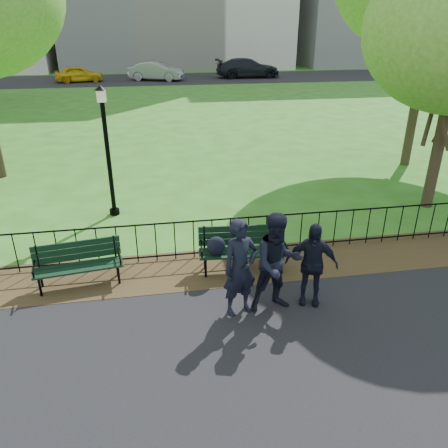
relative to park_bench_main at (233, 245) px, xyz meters
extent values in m
plane|color=#326219|center=(0.27, -1.32, -0.61)|extent=(120.00, 120.00, 0.00)
cube|color=#342715|center=(0.27, 0.18, -0.60)|extent=(60.00, 1.60, 0.01)
cube|color=black|center=(0.27, 33.68, -0.60)|extent=(70.00, 9.00, 0.01)
cylinder|color=black|center=(0.27, 0.68, 0.27)|extent=(24.00, 0.04, 0.04)
cylinder|color=black|center=(0.27, 0.68, -0.49)|extent=(24.00, 0.04, 0.04)
cylinder|color=black|center=(0.27, 0.68, -0.16)|extent=(0.02, 0.02, 0.90)
cube|color=black|center=(0.20, -0.05, -0.16)|extent=(1.82, 0.62, 0.04)
cube|color=black|center=(0.22, 0.21, 0.18)|extent=(1.78, 0.18, 0.45)
cylinder|color=black|center=(-0.59, -0.16, -0.39)|extent=(0.05, 0.05, 0.45)
cylinder|color=black|center=(0.95, -0.29, -0.39)|extent=(0.05, 0.05, 0.45)
cylinder|color=black|center=(-0.56, 0.19, -0.39)|extent=(0.05, 0.05, 0.45)
cylinder|color=black|center=(0.98, 0.06, -0.39)|extent=(0.05, 0.05, 0.45)
cylinder|color=black|center=(-0.64, 0.02, 0.01)|extent=(0.09, 0.56, 0.04)
cylinder|color=black|center=(1.03, -0.12, 0.01)|extent=(0.09, 0.56, 0.04)
ellipsoid|color=black|center=(-0.37, -0.10, 0.06)|extent=(0.39, 0.29, 0.40)
cube|color=black|center=(-3.03, -0.05, -0.20)|extent=(1.70, 0.66, 0.04)
cube|color=black|center=(-3.06, 0.19, 0.12)|extent=(1.64, 0.25, 0.41)
cylinder|color=black|center=(-3.71, -0.31, -0.40)|extent=(0.05, 0.05, 0.41)
cylinder|color=black|center=(-2.29, -0.11, -0.40)|extent=(0.05, 0.05, 0.41)
cylinder|color=black|center=(-3.76, 0.02, -0.40)|extent=(0.05, 0.05, 0.41)
cylinder|color=black|center=(-2.34, 0.21, -0.40)|extent=(0.05, 0.05, 0.41)
cylinder|color=black|center=(-3.80, -0.15, -0.03)|extent=(0.11, 0.51, 0.04)
cylinder|color=black|center=(-2.25, 0.06, -0.03)|extent=(0.11, 0.51, 0.04)
cylinder|color=black|center=(-2.57, 3.42, -0.54)|extent=(0.26, 0.26, 0.15)
cylinder|color=black|center=(-2.57, 3.42, 0.88)|extent=(0.11, 0.11, 2.99)
cube|color=beige|center=(-2.57, 3.42, 2.47)|extent=(0.21, 0.21, 0.28)
cone|color=black|center=(-2.57, 3.42, 2.66)|extent=(0.30, 0.30, 0.11)
cylinder|color=#2D2116|center=(5.99, 2.53, 0.78)|extent=(0.31, 0.31, 2.77)
cylinder|color=#2D2116|center=(7.52, 6.25, 1.33)|extent=(0.32, 0.32, 3.89)
imported|color=black|center=(-0.15, -1.38, 0.28)|extent=(0.74, 0.59, 1.76)
imported|color=black|center=(0.50, -1.38, 0.32)|extent=(0.92, 0.53, 1.83)
imported|color=black|center=(1.15, -1.31, 0.19)|extent=(1.00, 0.67, 1.58)
imported|color=gold|center=(-7.00, 32.57, 0.06)|extent=(4.10, 2.19, 1.33)
imported|color=#93959A|center=(-0.51, 32.54, 0.18)|extent=(4.98, 3.14, 1.55)
imported|color=black|center=(7.76, 33.38, 0.24)|extent=(5.77, 2.37, 1.67)
camera|label=1|loc=(-1.51, -7.63, 4.08)|focal=35.00mm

